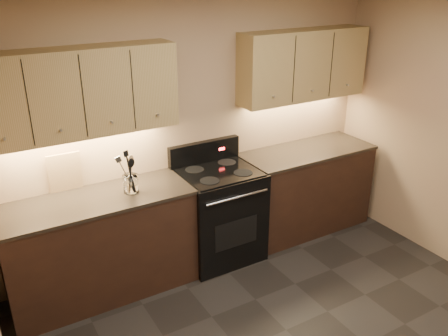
% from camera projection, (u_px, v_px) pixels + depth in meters
% --- Properties ---
extents(wall_back, '(4.00, 0.04, 2.60)m').
position_uv_depth(wall_back, '(195.00, 126.00, 4.57)').
color(wall_back, tan).
rests_on(wall_back, ground).
extents(counter_left, '(1.62, 0.62, 0.93)m').
position_uv_depth(counter_left, '(101.00, 246.00, 4.15)').
color(counter_left, black).
rests_on(counter_left, ground).
extents(counter_right, '(1.46, 0.62, 0.93)m').
position_uv_depth(counter_right, '(304.00, 189.00, 5.21)').
color(counter_right, black).
rests_on(counter_right, ground).
extents(stove, '(0.76, 0.68, 1.14)m').
position_uv_depth(stove, '(219.00, 213.00, 4.68)').
color(stove, black).
rests_on(stove, ground).
extents(upper_cab_left, '(1.60, 0.30, 0.70)m').
position_uv_depth(upper_cab_left, '(78.00, 93.00, 3.74)').
color(upper_cab_left, tan).
rests_on(upper_cab_left, wall_back).
extents(upper_cab_right, '(1.44, 0.30, 0.70)m').
position_uv_depth(upper_cab_right, '(303.00, 65.00, 4.81)').
color(upper_cab_right, tan).
rests_on(upper_cab_right, wall_back).
extents(outlet_plate, '(0.08, 0.01, 0.12)m').
position_uv_depth(outlet_plate, '(60.00, 171.00, 4.03)').
color(outlet_plate, '#B2B5BA').
rests_on(outlet_plate, wall_back).
extents(utensil_crock, '(0.15, 0.15, 0.16)m').
position_uv_depth(utensil_crock, '(131.00, 184.00, 4.05)').
color(utensil_crock, white).
rests_on(utensil_crock, counter_left).
extents(cutting_board, '(0.28, 0.06, 0.35)m').
position_uv_depth(cutting_board, '(65.00, 172.00, 4.04)').
color(cutting_board, tan).
rests_on(cutting_board, counter_left).
extents(wooden_spoon, '(0.12, 0.09, 0.32)m').
position_uv_depth(wooden_spoon, '(128.00, 174.00, 4.01)').
color(wooden_spoon, tan).
rests_on(wooden_spoon, utensil_crock).
extents(black_spoon, '(0.09, 0.11, 0.31)m').
position_uv_depth(black_spoon, '(128.00, 174.00, 4.02)').
color(black_spoon, black).
rests_on(black_spoon, utensil_crock).
extents(black_turner, '(0.14, 0.10, 0.39)m').
position_uv_depth(black_turner, '(132.00, 170.00, 4.00)').
color(black_turner, black).
rests_on(black_turner, utensil_crock).
extents(steel_spatula, '(0.22, 0.14, 0.39)m').
position_uv_depth(steel_spatula, '(132.00, 169.00, 4.02)').
color(steel_spatula, silver).
rests_on(steel_spatula, utensil_crock).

